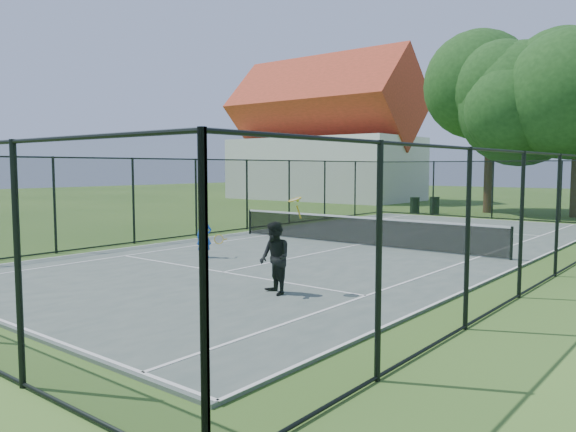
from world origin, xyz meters
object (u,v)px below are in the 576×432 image
Objects in this scene: player_blue at (204,237)px; trash_bin_right at (434,205)px; trash_bin_left at (415,205)px; tennis_net at (359,229)px; player_black at (275,258)px.

trash_bin_right is at bearing 94.65° from player_blue.
tennis_net is at bearing -71.07° from trash_bin_left.
tennis_net is 10.38× the size of trash_bin_right.
player_blue is (-2.08, -5.10, 0.08)m from tennis_net.
tennis_net is at bearing -75.51° from trash_bin_right.
player_blue reaches higher than tennis_net.
trash_bin_left is 19.12m from player_blue.
player_black is (4.63, -2.32, 0.15)m from player_blue.
trash_bin_left is 22.48m from player_black.
trash_bin_left is 0.95× the size of trash_bin_right.
player_blue is at bearing -81.99° from trash_bin_left.
player_black is at bearing -26.64° from player_blue.
tennis_net is at bearing 108.99° from player_black.
trash_bin_left is at bearing -167.97° from trash_bin_right.
tennis_net reaches higher than trash_bin_left.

